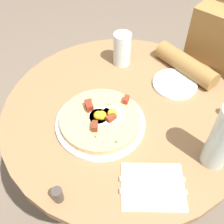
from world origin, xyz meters
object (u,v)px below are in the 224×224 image
Objects in this scene: person_seated at (213,82)px; pepper_shaker at (58,195)px; breakfast_pizza at (101,119)px; water_glass at (122,49)px; bread_plate at (175,84)px; fork at (154,192)px; dining_table at (122,138)px; knife at (152,179)px; water_bottle at (223,138)px; pizza_plate at (100,123)px.

person_seated is 0.97m from pepper_shaker.
water_glass is at bearing -152.54° from breakfast_pizza.
bread_plate is 0.44m from fork.
fork is at bearing 54.37° from dining_table.
person_seated is 8.78× the size of water_glass.
dining_table is 0.33m from knife.
water_glass is 0.59m from pepper_shaker.
person_seated is 6.31× the size of fork.
bread_plate is 0.75× the size of water_bottle.
dining_table is at bearing 104.58° from fork.
water_bottle is at bearing 146.05° from pepper_shaker.
pepper_shaker is at bearing -175.42° from fork.
person_seated reaches higher than pizza_plate.
person_seated reaches higher than bread_plate.
fork is at bearing 72.82° from pizza_plate.
water_glass is 0.60× the size of water_bottle.
water_bottle reaches higher than dining_table.
pepper_shaker is at bearing 18.31° from breakfast_pizza.
water_bottle is at bearing 70.35° from water_glass.
knife is at bearing 48.81° from water_glass.
bread_plate is 1.25× the size of water_glass.
person_seated is 3.94× the size of pizza_plate.
person_seated is at bearing 178.02° from pepper_shaker.
water_glass is (-0.34, -0.39, 0.06)m from knife.
breakfast_pizza is at bearing 127.19° from knife.
pizza_plate is at bearing 27.21° from water_glass.
pepper_shaker is at bearing 0.36° from bread_plate.
water_glass reaches higher than pepper_shaker.
person_seated is at bearing -158.89° from water_bottle.
person_seated is at bearing 59.80° from knife.
breakfast_pizza reaches higher than pizza_plate.
breakfast_pizza is 0.32m from water_glass.
pepper_shaker is at bearing 11.75° from dining_table.
dining_table is 5.05× the size of bread_plate.
person_seated is at bearing 61.14° from fork.
bread_plate is at bearing -5.64° from person_seated.
water_glass is (0.39, -0.27, 0.28)m from person_seated.
pizza_plate is 1.78× the size of bread_plate.
dining_table is 0.59m from person_seated.
breakfast_pizza is at bearing -71.45° from water_bottle.
knife is (0.06, 0.24, -0.02)m from breakfast_pizza.
person_seated is 4.43× the size of breakfast_pizza.
bread_plate is 0.40m from knife.
person_seated is at bearing 145.75° from water_glass.
bread_plate is (0.36, -0.04, 0.22)m from person_seated.
dining_table is 0.41m from pepper_shaker.
pizza_plate is 0.02m from breakfast_pizza.
water_bottle is (0.56, 0.22, 0.33)m from person_seated.
water_bottle is at bearing 108.55° from breakfast_pizza.
dining_table is at bearing 172.97° from pizza_plate.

